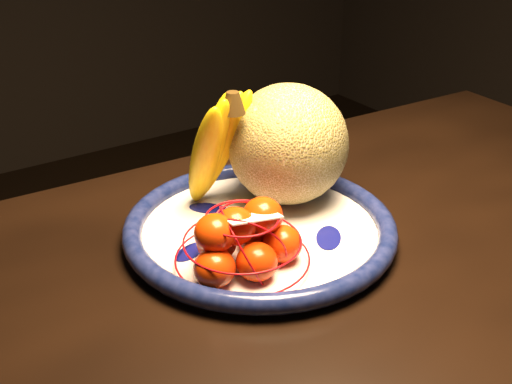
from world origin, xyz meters
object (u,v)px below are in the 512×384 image
banana_bunch (213,145)px  mandarin_bag (243,241)px  dining_table (310,353)px  fruit_bowl (260,228)px  cantaloupe (288,144)px

banana_bunch → mandarin_bag: size_ratio=1.02×
dining_table → fruit_bowl: (0.03, 0.16, 0.10)m
cantaloupe → dining_table: bearing=-118.5°
dining_table → banana_bunch: banana_bunch is taller
fruit_bowl → mandarin_bag: 0.10m
dining_table → cantaloupe: cantaloupe is taller
dining_table → fruit_bowl: 0.19m
dining_table → mandarin_bag: size_ratio=8.06×
fruit_bowl → dining_table: bearing=-100.5°
banana_bunch → mandarin_bag: bearing=-131.1°
fruit_bowl → banana_bunch: 0.14m
banana_bunch → mandarin_bag: 0.18m
dining_table → mandarin_bag: bearing=116.0°
cantaloupe → mandarin_bag: 0.21m
cantaloupe → banana_bunch: banana_bunch is taller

